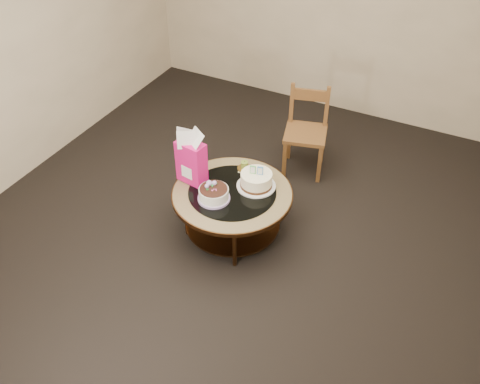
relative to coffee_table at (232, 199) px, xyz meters
The scene contains 8 objects.
ground 0.38m from the coffee_table, 164.05° to the left, with size 5.00×5.00×0.00m, color black.
room_walls 1.16m from the coffee_table, 164.05° to the left, with size 4.52×5.02×2.61m.
coffee_table is the anchor object (origin of this frame).
decorated_cake 0.22m from the coffee_table, 119.70° to the right, with size 0.27×0.27×0.16m.
cream_cake 0.26m from the coffee_table, 45.92° to the left, with size 0.33×0.33×0.21m.
gift_bag 0.50m from the coffee_table, behind, with size 0.26×0.21×0.49m.
pillar_candle 0.34m from the coffee_table, 98.14° to the left, with size 0.14×0.14×0.09m.
dining_chair 1.20m from the coffee_table, 80.58° to the left, with size 0.49×0.49×0.87m.
Camera 1 is at (1.63, -3.05, 3.28)m, focal length 40.00 mm.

